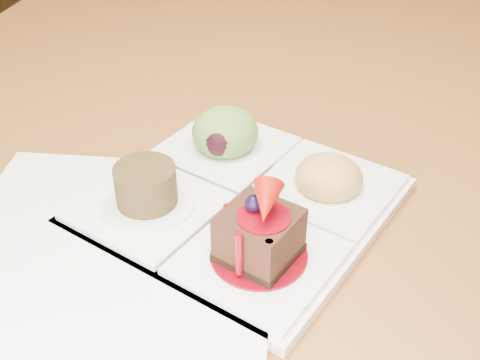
# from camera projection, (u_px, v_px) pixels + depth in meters

# --- Properties ---
(dining_table) EXTENTS (1.00, 1.80, 0.75)m
(dining_table) POSITION_uv_depth(u_px,v_px,m) (256.00, 153.00, 0.80)
(dining_table) COLOR #945926
(dining_table) RESTS_ON ground
(sampler_plate) EXTENTS (0.33, 0.33, 0.10)m
(sampler_plate) POSITION_uv_depth(u_px,v_px,m) (241.00, 190.00, 0.59)
(sampler_plate) COLOR white
(sampler_plate) RESTS_ON dining_table
(second_plate) EXTENTS (0.33, 0.33, 0.01)m
(second_plate) POSITION_uv_depth(u_px,v_px,m) (111.00, 256.00, 0.53)
(second_plate) COLOR white
(second_plate) RESTS_ON dining_table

